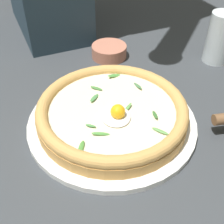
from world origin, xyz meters
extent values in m
cube|color=#373B3F|center=(0.00, 0.00, -0.01)|extent=(2.40, 2.40, 0.03)
cylinder|color=white|center=(-0.03, 0.04, 0.01)|extent=(0.33, 0.33, 0.01)
cylinder|color=tan|center=(-0.03, 0.04, 0.02)|extent=(0.29, 0.29, 0.02)
torus|color=tan|center=(-0.03, 0.04, 0.04)|extent=(0.29, 0.29, 0.02)
cylinder|color=beige|center=(-0.03, 0.04, 0.04)|extent=(0.25, 0.25, 0.00)
ellipsoid|color=white|center=(-0.06, 0.04, 0.04)|extent=(0.07, 0.06, 0.01)
sphere|color=#FDB019|center=(-0.06, 0.04, 0.05)|extent=(0.03, 0.03, 0.03)
ellipsoid|color=#4D8E4B|center=(0.01, 0.06, 0.04)|extent=(0.03, 0.03, 0.01)
ellipsoid|color=#4E9641|center=(0.07, 0.00, 0.04)|extent=(0.02, 0.03, 0.01)
ellipsoid|color=#5C9A4A|center=(-0.04, 0.01, 0.04)|extent=(0.02, 0.03, 0.01)
ellipsoid|color=#4F9740|center=(-0.09, 0.08, 0.04)|extent=(0.01, 0.03, 0.01)
ellipsoid|color=#5C954C|center=(-0.12, -0.02, 0.04)|extent=(0.03, 0.02, 0.01)
ellipsoid|color=#427D37|center=(0.04, 0.05, 0.04)|extent=(0.02, 0.02, 0.01)
ellipsoid|color=#499046|center=(-0.07, 0.09, 0.04)|extent=(0.02, 0.02, 0.01)
ellipsoid|color=#396E31|center=(-0.08, -0.03, 0.04)|extent=(0.03, 0.01, 0.01)
ellipsoid|color=#4D8E38|center=(-0.11, 0.12, 0.04)|extent=(0.03, 0.02, 0.01)
ellipsoid|color=#467949|center=(0.02, -0.03, 0.04)|extent=(0.03, 0.01, 0.01)
cylinder|color=#BB725A|center=(0.22, -0.04, 0.02)|extent=(0.09, 0.09, 0.03)
cylinder|color=silver|center=(0.12, -0.30, 0.06)|extent=(0.07, 0.07, 0.13)
cylinder|color=white|center=(0.12, -0.30, 0.03)|extent=(0.06, 0.06, 0.07)
camera|label=1|loc=(-0.44, 0.18, 0.40)|focal=46.88mm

